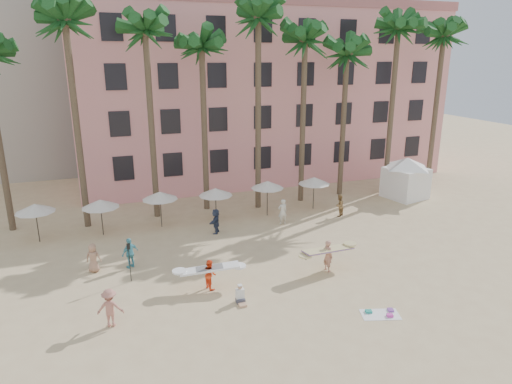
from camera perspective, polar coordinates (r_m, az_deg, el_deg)
The scene contains 11 objects.
ground at distance 23.61m, azimuth 5.27°, elevation -13.35°, with size 120.00×120.00×0.00m, color #D1B789.
pink_hotel at distance 47.34m, azimuth 0.19°, elevation 12.15°, with size 35.00×14.00×16.00m, color pink.
palm_row at distance 34.76m, azimuth -4.10°, elevation 18.63°, with size 44.40×5.40×16.30m.
umbrella_row at distance 32.92m, azimuth -8.46°, elevation -0.17°, with size 22.50×2.70×2.73m.
cabana at distance 40.90m, azimuth 18.27°, elevation 2.12°, with size 5.40×5.40×3.50m.
beach_towel at distance 23.19m, azimuth 15.36°, elevation -14.46°, with size 2.01×1.48×0.14m.
carrier_yellow at distance 26.31m, azimuth 9.01°, elevation -7.63°, with size 3.30×1.36×1.86m.
carrier_white at distance 24.35m, azimuth -5.81°, elevation -10.02°, with size 3.19×1.17×1.61m.
beachgoers at distance 28.28m, azimuth -6.68°, elevation -6.09°, with size 18.73×10.69×1.90m.
paddle at distance 25.59m, azimuth -15.56°, elevation -7.89°, with size 0.18×0.04×2.23m.
seated_man at distance 23.19m, azimuth -1.95°, elevation -12.95°, with size 0.42×0.73×0.95m.
Camera 1 is at (-8.69, -18.50, 11.82)m, focal length 32.00 mm.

